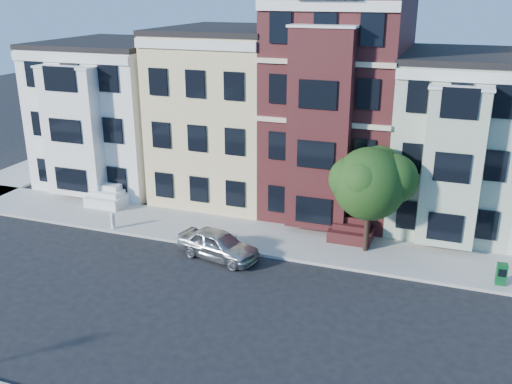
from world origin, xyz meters
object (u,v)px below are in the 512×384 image
at_px(street_tree, 369,189).
at_px(fire_hydrant, 113,222).
at_px(parked_car, 218,244).
at_px(newspaper_box, 501,274).

distance_m(street_tree, fire_hydrant, 13.77).
xyz_separation_m(parked_car, newspaper_box, (12.83, 1.54, -0.08)).
height_order(street_tree, parked_car, street_tree).
relative_size(newspaper_box, fire_hydrant, 1.36).
relative_size(street_tree, newspaper_box, 6.66).
bearing_deg(parked_car, street_tree, -52.74).
bearing_deg(fire_hydrant, street_tree, 8.04).
height_order(parked_car, newspaper_box, parked_car).
distance_m(street_tree, parked_car, 7.78).
xyz_separation_m(parked_car, fire_hydrant, (-6.67, 1.10, -0.21)).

